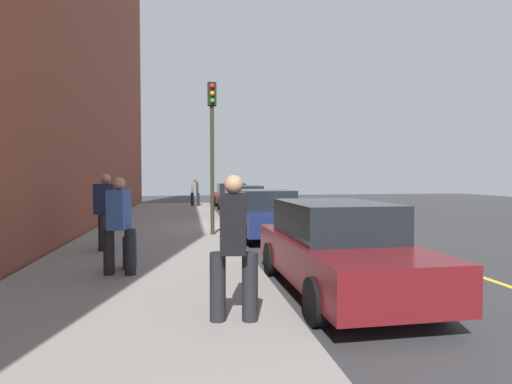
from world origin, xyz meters
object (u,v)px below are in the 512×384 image
object	(u,v)px
parked_car_charcoal	(244,202)
traffic_light_pole	(212,133)
pedestrian_blue_coat	(119,223)
pedestrian_navy_coat	(106,209)
pedestrian_grey_coat	(195,191)
pedestrian_black_coat	(234,243)
parked_car_navy	(266,214)
rolling_suitcase	(130,252)
parked_car_maroon	(337,247)
parked_car_red	(231,196)

from	to	relation	value
parked_car_charcoal	traffic_light_pole	size ratio (longest dim) A/B	0.99
parked_car_charcoal	pedestrian_blue_coat	size ratio (longest dim) A/B	2.59
parked_car_charcoal	pedestrian_navy_coat	bearing A→B (deg)	-28.13
parked_car_charcoal	pedestrian_grey_coat	bearing A→B (deg)	-161.40
pedestrian_navy_coat	pedestrian_blue_coat	distance (m)	2.86
parked_car_charcoal	pedestrian_black_coat	distance (m)	14.16
traffic_light_pole	parked_car_navy	bearing A→B (deg)	94.07
pedestrian_navy_coat	pedestrian_grey_coat	distance (m)	15.08
parked_car_charcoal	parked_car_navy	distance (m)	6.20
pedestrian_navy_coat	rolling_suitcase	size ratio (longest dim) A/B	1.87
parked_car_charcoal	pedestrian_navy_coat	world-z (taller)	pedestrian_navy_coat
traffic_light_pole	rolling_suitcase	world-z (taller)	traffic_light_pole
pedestrian_grey_coat	traffic_light_pole	world-z (taller)	traffic_light_pole
parked_car_maroon	pedestrian_grey_coat	distance (m)	18.97
pedestrian_grey_coat	rolling_suitcase	distance (m)	17.21
parked_car_navy	pedestrian_black_coat	bearing A→B (deg)	-13.59
pedestrian_black_coat	pedestrian_blue_coat	size ratio (longest dim) A/B	1.02
parked_car_charcoal	traffic_light_pole	xyz separation A→B (m)	(6.32, -1.82, 2.52)
parked_car_red	parked_car_maroon	bearing A→B (deg)	-0.50
pedestrian_navy_coat	pedestrian_grey_coat	size ratio (longest dim) A/B	1.11
traffic_light_pole	rolling_suitcase	size ratio (longest dim) A/B	4.67
parked_car_red	parked_car_charcoal	bearing A→B (deg)	-0.68
parked_car_charcoal	rolling_suitcase	bearing A→B (deg)	-18.95
parked_car_charcoal	rolling_suitcase	size ratio (longest dim) A/B	4.64
parked_car_navy	rolling_suitcase	bearing A→B (deg)	-38.10
pedestrian_grey_coat	pedestrian_black_coat	xyz separation A→B (m)	(20.38, 0.14, 0.08)
pedestrian_navy_coat	rolling_suitcase	world-z (taller)	pedestrian_navy_coat
parked_car_charcoal	traffic_light_pole	bearing A→B (deg)	-16.10
parked_car_charcoal	parked_car_maroon	size ratio (longest dim) A/B	1.02
parked_car_charcoal	traffic_light_pole	world-z (taller)	traffic_light_pole
traffic_light_pole	pedestrian_blue_coat	bearing A→B (deg)	-21.76
parked_car_maroon	pedestrian_blue_coat	xyz separation A→B (m)	(-1.20, -3.72, 0.35)
pedestrian_navy_coat	rolling_suitcase	distance (m)	2.49
rolling_suitcase	pedestrian_blue_coat	bearing A→B (deg)	-11.78
pedestrian_black_coat	pedestrian_navy_coat	bearing A→B (deg)	-155.13
rolling_suitcase	parked_car_charcoal	bearing A→B (deg)	161.05
pedestrian_blue_coat	rolling_suitcase	world-z (taller)	pedestrian_blue_coat
parked_car_charcoal	pedestrian_blue_coat	distance (m)	11.91
parked_car_charcoal	parked_car_navy	world-z (taller)	same
pedestrian_grey_coat	pedestrian_blue_coat	xyz separation A→B (m)	(17.65, -1.66, 0.06)
parked_car_charcoal	parked_car_maroon	bearing A→B (deg)	-0.41
pedestrian_blue_coat	rolling_suitcase	size ratio (longest dim) A/B	1.79
pedestrian_black_coat	rolling_suitcase	size ratio (longest dim) A/B	1.83
pedestrian_blue_coat	traffic_light_pole	bearing A→B (deg)	158.24
parked_car_charcoal	pedestrian_blue_coat	bearing A→B (deg)	-18.63
parked_car_red	traffic_light_pole	world-z (taller)	traffic_light_pole
pedestrian_grey_coat	traffic_light_pole	xyz separation A→B (m)	(12.69, 0.32, 2.23)
parked_car_navy	traffic_light_pole	bearing A→B (deg)	-85.93
pedestrian_blue_coat	pedestrian_grey_coat	bearing A→B (deg)	174.63
parked_car_navy	parked_car_red	bearing A→B (deg)	179.11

